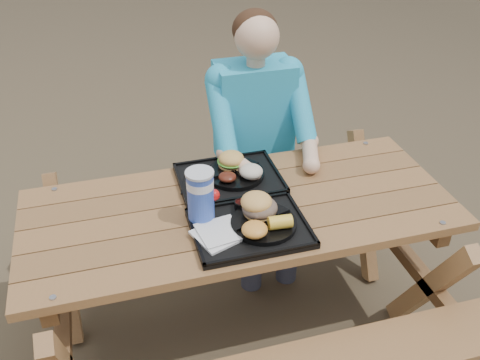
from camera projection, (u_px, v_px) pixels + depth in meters
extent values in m
plane|color=#999999|center=(240.00, 327.00, 2.65)|extent=(60.00, 60.00, 0.00)
cube|color=black|center=(250.00, 229.00, 2.09)|extent=(0.45, 0.35, 0.02)
cube|color=black|center=(229.00, 180.00, 2.39)|extent=(0.45, 0.35, 0.02)
cylinder|color=black|center=(264.00, 223.00, 2.09)|extent=(0.26, 0.26, 0.02)
cylinder|color=black|center=(235.00, 174.00, 2.39)|extent=(0.26, 0.26, 0.02)
cube|color=silver|center=(218.00, 234.00, 2.04)|extent=(0.21, 0.21, 0.02)
cylinder|color=#1639A9|center=(201.00, 197.00, 2.07)|extent=(0.10, 0.10, 0.21)
cylinder|color=black|center=(241.00, 205.00, 2.18)|extent=(0.06, 0.06, 0.03)
cylinder|color=gold|center=(255.00, 201.00, 2.20)|extent=(0.06, 0.06, 0.03)
ellipsoid|color=gold|center=(255.00, 229.00, 2.00)|extent=(0.10, 0.10, 0.05)
cube|color=black|center=(191.00, 181.00, 2.36)|extent=(0.05, 0.18, 0.01)
ellipsoid|color=#4E1B0F|center=(227.00, 177.00, 2.32)|extent=(0.08, 0.08, 0.04)
ellipsoid|color=beige|center=(251.00, 171.00, 2.33)|extent=(0.10, 0.10, 0.06)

